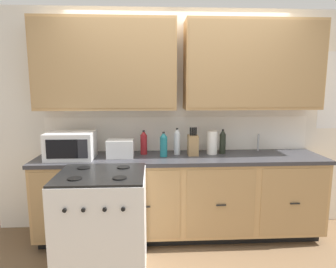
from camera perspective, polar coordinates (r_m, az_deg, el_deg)
The scene contains 13 objects.
ground_plane at distance 3.29m, azimuth 2.90°, elevation -21.51°, with size 8.00×8.00×0.00m, color brown.
wall_unit at distance 3.32m, azimuth 2.28°, elevation 9.12°, with size 4.28×0.40×2.54m.
counter_run at distance 3.35m, azimuth 2.47°, elevation -11.84°, with size 3.11×0.64×0.93m.
stove_range at distance 2.80m, azimuth -12.53°, elevation -16.65°, with size 0.76×0.68×0.95m.
microwave at distance 3.24m, azimuth -18.28°, elevation -2.12°, with size 0.48×0.37×0.28m.
toaster at distance 3.17m, azimuth -9.21°, elevation -2.82°, with size 0.28×0.18×0.19m.
knife_block at distance 3.25m, azimuth 4.85°, elevation -2.10°, with size 0.11×0.14×0.31m.
sink_faucet at distance 3.61m, azimuth 17.08°, elevation -1.59°, with size 0.02×0.02×0.20m, color #B2B5BA.
paper_towel_roll at distance 3.33m, azimuth 8.53°, elevation -1.64°, with size 0.12×0.12×0.26m, color white.
bottle_clear at distance 3.27m, azimuth 1.76°, elevation -1.47°, with size 0.07×0.07×0.30m.
bottle_teal at distance 3.17m, azimuth -0.85°, elevation -2.06°, with size 0.08×0.08×0.27m.
bottle_dark at distance 3.37m, azimuth 10.53°, elevation -1.48°, with size 0.07×0.07×0.28m.
bottle_red at distance 3.29m, azimuth -4.72°, elevation -1.67°, with size 0.08×0.08×0.27m.
Camera 1 is at (-0.31, -2.81, 1.68)m, focal length 31.48 mm.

